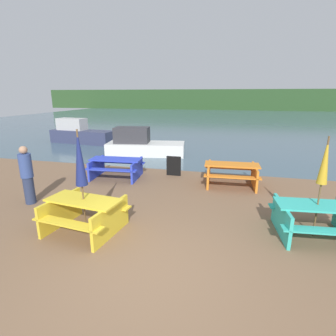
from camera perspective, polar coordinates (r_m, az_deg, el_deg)
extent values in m
plane|color=brown|center=(4.96, -4.71, -21.88)|extent=(60.00, 60.00, 0.00)
cube|color=#425B6B|center=(35.33, 11.97, 10.49)|extent=(60.00, 50.00, 0.00)
cube|color=#284723|center=(55.20, 13.00, 14.29)|extent=(80.00, 1.60, 4.00)
cube|color=yellow|center=(6.18, -17.93, -6.65)|extent=(1.73, 0.90, 0.04)
cube|color=yellow|center=(5.93, -21.03, -11.18)|extent=(1.68, 0.48, 0.04)
cube|color=yellow|center=(6.70, -14.77, -7.48)|extent=(1.68, 0.48, 0.04)
cube|color=yellow|center=(6.76, -22.27, -8.69)|extent=(0.24, 1.38, 0.73)
cube|color=yellow|center=(5.96, -12.32, -11.19)|extent=(0.24, 1.38, 0.73)
cube|color=#33B7A8|center=(6.53, 29.79, -7.08)|extent=(1.75, 0.87, 0.04)
cube|color=#33B7A8|center=(6.19, 31.21, -11.65)|extent=(1.71, 0.45, 0.04)
cube|color=#33B7A8|center=(7.11, 27.89, -7.71)|extent=(1.71, 0.45, 0.04)
cube|color=#33B7A8|center=(6.44, 23.41, -10.16)|extent=(0.21, 1.38, 0.70)
cube|color=blue|center=(9.89, -11.27, 1.89)|extent=(1.92, 0.84, 0.04)
cube|color=blue|center=(9.46, -12.34, -0.40)|extent=(1.89, 0.42, 0.04)
cube|color=blue|center=(10.45, -10.15, 1.25)|extent=(1.89, 0.42, 0.04)
cube|color=blue|center=(10.28, -15.32, 0.05)|extent=(0.18, 1.38, 0.69)
cube|color=blue|center=(9.73, -6.76, -0.36)|extent=(0.18, 1.38, 0.69)
cube|color=orange|center=(9.14, 13.75, 0.72)|extent=(1.85, 0.80, 0.04)
cube|color=orange|center=(8.68, 13.78, -1.91)|extent=(1.82, 0.38, 0.04)
cube|color=orange|center=(9.74, 13.51, 0.02)|extent=(1.82, 0.38, 0.04)
cube|color=orange|center=(9.23, 8.85, -1.28)|extent=(0.14, 1.38, 0.71)
cube|color=orange|center=(9.31, 18.30, -1.75)|extent=(0.14, 1.38, 0.71)
cylinder|color=brown|center=(6.40, 30.25, -3.89)|extent=(0.04, 0.04, 2.22)
cone|color=gold|center=(6.25, 31.02, 1.42)|extent=(0.21, 0.21, 1.00)
cylinder|color=brown|center=(6.04, -18.26, -3.02)|extent=(0.04, 0.04, 2.33)
cone|color=navy|center=(5.89, -18.72, 2.10)|extent=(0.26, 0.26, 1.22)
cube|color=silver|center=(13.67, -4.83, 4.22)|extent=(4.12, 2.07, 0.62)
cube|color=#333338|center=(13.68, -7.85, 7.14)|extent=(1.87, 1.29, 0.79)
cube|color=#333856|center=(17.82, -18.09, 6.51)|extent=(4.27, 1.63, 0.81)
cube|color=#B2B2B2|center=(18.19, -20.20, 8.96)|extent=(1.91, 1.03, 0.74)
cylinder|color=#283351|center=(8.46, -27.95, -4.30)|extent=(0.28, 0.28, 0.79)
cylinder|color=#334784|center=(8.27, -28.59, 0.46)|extent=(0.33, 0.33, 0.67)
sphere|color=tan|center=(8.18, -28.99, 3.45)|extent=(0.22, 0.22, 0.22)
cube|color=black|center=(10.05, 1.25, 0.44)|extent=(0.55, 0.08, 0.75)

